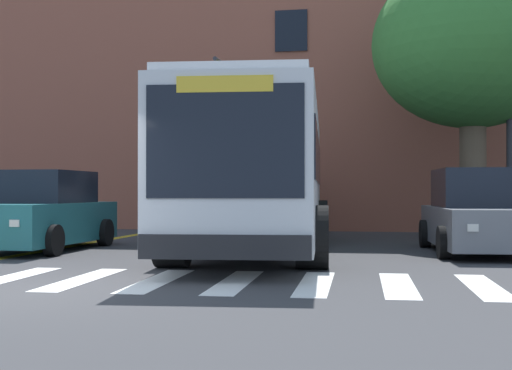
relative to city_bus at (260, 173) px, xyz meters
name	(u,v)px	position (x,y,z in m)	size (l,w,h in m)	color
ground_plane	(18,292)	(-2.09, -6.88, -1.76)	(120.00, 120.00, 0.00)	#38383A
crosswalk	(120,280)	(-1.20, -5.45, -1.75)	(11.20, 3.25, 0.01)	white
lane_line_yellow_inner	(166,229)	(-4.89, 8.55, -1.75)	(0.12, 36.00, 0.01)	gold
lane_line_yellow_outer	(170,229)	(-4.73, 8.55, -1.75)	(0.12, 36.00, 0.01)	gold
city_bus	(260,173)	(0.00, 0.00, 0.00)	(3.69, 11.51, 3.28)	white
car_teal_near_lane	(44,214)	(-4.93, -0.54, -0.93)	(2.11, 4.61, 1.81)	#236B70
car_grey_far_lane	(478,215)	(4.73, 0.38, -0.93)	(2.36, 4.84, 1.83)	slate
car_black_behind_bus	(274,206)	(-0.99, 8.42, -0.92)	(2.34, 4.08, 1.80)	black
traffic_light_overhead	(234,116)	(-1.41, 3.85, 1.70)	(0.34, 4.07, 5.07)	#28282D
street_tree_curbside_large	(473,45)	(5.13, 4.67, 3.64)	(7.40, 7.26, 7.80)	brown
building_facade	(304,62)	(-0.38, 12.08, 4.66)	(40.99, 7.87, 12.81)	#9E5642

